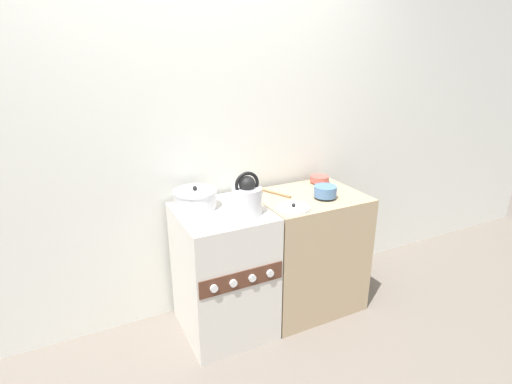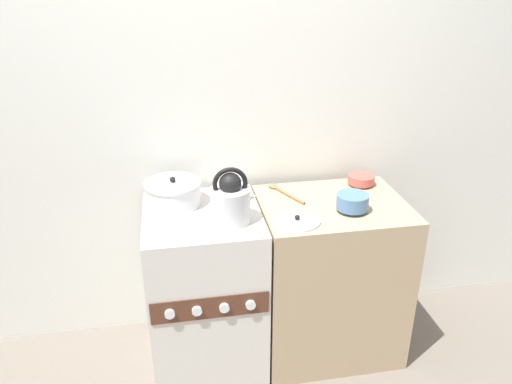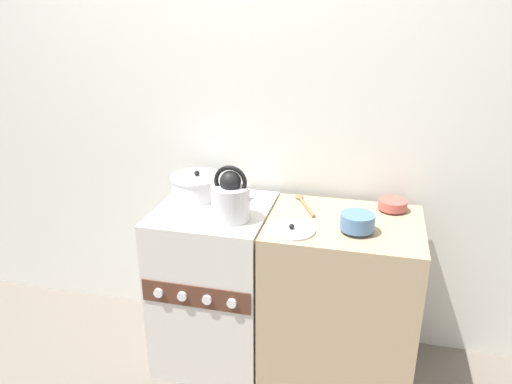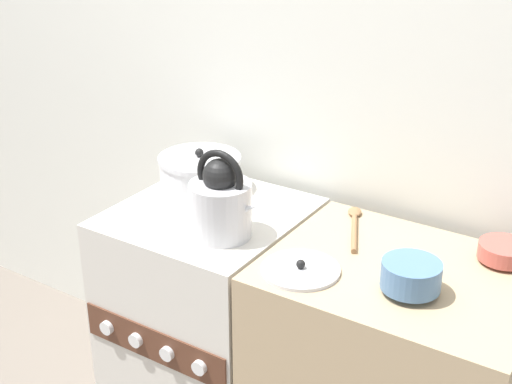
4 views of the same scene
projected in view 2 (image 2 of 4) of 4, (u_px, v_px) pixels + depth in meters
wall_back at (192, 105)px, 2.43m from camera, size 7.00×0.06×2.50m
stove at (206, 289)px, 2.46m from camera, size 0.54×0.59×0.84m
counter at (328, 276)px, 2.56m from camera, size 0.70×0.55×0.84m
kettle at (231, 201)px, 2.17m from camera, size 0.22×0.18×0.26m
cooking_pot at (174, 193)px, 2.35m from camera, size 0.27×0.27×0.14m
enamel_bowl at (352, 202)px, 2.29m from camera, size 0.15×0.15×0.08m
small_ceramic_bowl at (361, 179)px, 2.57m from camera, size 0.14×0.14×0.05m
loose_pot_lid at (297, 221)px, 2.21m from camera, size 0.21×0.21×0.03m
wooden_spoon at (283, 191)px, 2.49m from camera, size 0.14×0.27×0.02m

